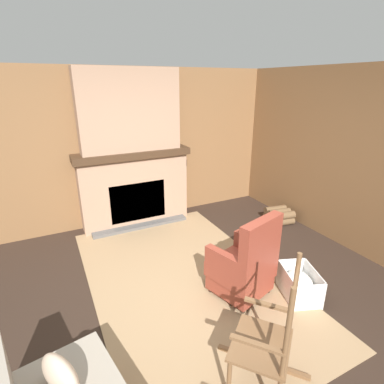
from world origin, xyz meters
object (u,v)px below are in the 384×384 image
object	(u,v)px
armchair	(244,267)
rocking_chair	(266,349)
oil_lamp_vase	(111,146)
firewood_stack	(279,216)
storage_case	(161,143)
laundry_basket	(299,283)

from	to	relation	value
armchair	rocking_chair	xyz separation A→B (m)	(1.00, -0.53, 0.03)
rocking_chair	oil_lamp_vase	xyz separation A→B (m)	(-3.44, -0.33, 0.97)
oil_lamp_vase	rocking_chair	bearing A→B (deg)	5.52
armchair	firewood_stack	xyz separation A→B (m)	(-1.30, 1.70, -0.25)
armchair	storage_case	world-z (taller)	storage_case
rocking_chair	laundry_basket	xyz separation A→B (m)	(-0.69, 1.08, -0.24)
rocking_chair	laundry_basket	size ratio (longest dim) A/B	1.96
firewood_stack	storage_case	distance (m)	2.41
laundry_basket	storage_case	xyz separation A→B (m)	(-2.75, -0.58, 1.18)
armchair	oil_lamp_vase	world-z (taller)	oil_lamp_vase
rocking_chair	oil_lamp_vase	world-z (taller)	oil_lamp_vase
rocking_chair	firewood_stack	xyz separation A→B (m)	(-2.29, 2.23, -0.28)
armchair	rocking_chair	world-z (taller)	rocking_chair
laundry_basket	armchair	bearing A→B (deg)	-118.79
laundry_basket	oil_lamp_vase	bearing A→B (deg)	-152.77
firewood_stack	laundry_basket	bearing A→B (deg)	-35.53
rocking_chair	oil_lamp_vase	distance (m)	3.59
firewood_stack	storage_case	bearing A→B (deg)	-123.67
armchair	firewood_stack	distance (m)	2.15
armchair	oil_lamp_vase	xyz separation A→B (m)	(-2.45, -0.86, 1.00)
laundry_basket	storage_case	world-z (taller)	storage_case
storage_case	firewood_stack	bearing A→B (deg)	56.33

